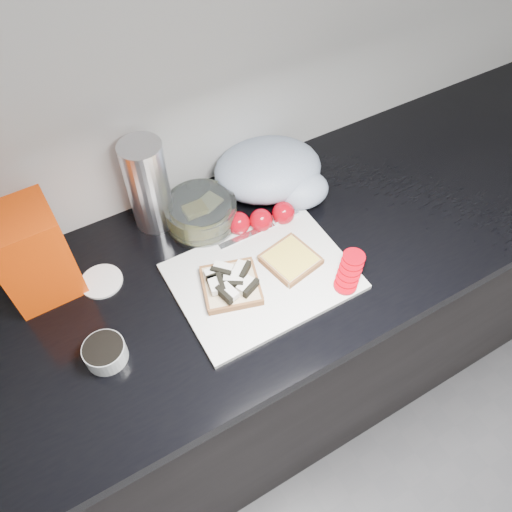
{
  "coord_description": "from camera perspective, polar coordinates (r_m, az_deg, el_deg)",
  "views": [
    {
      "loc": [
        -0.28,
        0.56,
        1.84
      ],
      "look_at": [
        0.07,
        1.17,
        0.95
      ],
      "focal_mm": 35.0,
      "sensor_mm": 36.0,
      "label": 1
    }
  ],
  "objects": [
    {
      "name": "seed_tub",
      "position": [
        1.08,
        -16.88,
        -10.45
      ],
      "size": [
        0.09,
        0.09,
        0.04
      ],
      "color": "#A9AEAF",
      "rests_on": "countertop"
    },
    {
      "name": "countertop",
      "position": [
        1.19,
        -3.55,
        -2.23
      ],
      "size": [
        3.5,
        0.64,
        0.04
      ],
      "primitive_type": "cube",
      "color": "black",
      "rests_on": "base_cabinet"
    },
    {
      "name": "whole_tomatoes",
      "position": [
        1.24,
        0.58,
        4.28
      ],
      "size": [
        0.17,
        0.08,
        0.06
      ],
      "rotation": [
        0.0,
        0.0,
        0.2
      ],
      "color": "#A90310",
      "rests_on": "countertop"
    },
    {
      "name": "bread_bag",
      "position": [
        1.16,
        -24.23,
        0.17
      ],
      "size": [
        0.15,
        0.14,
        0.23
      ],
      "primitive_type": "cube",
      "rotation": [
        0.0,
        0.0,
        0.03
      ],
      "color": "#F44104",
      "rests_on": "countertop"
    },
    {
      "name": "knife",
      "position": [
        1.24,
        1.6,
        3.59
      ],
      "size": [
        0.22,
        0.02,
        0.01
      ],
      "rotation": [
        0.0,
        0.0,
        0.0
      ],
      "color": "silver",
      "rests_on": "cutting_board"
    },
    {
      "name": "bread_right",
      "position": [
        1.17,
        3.96,
        -0.43
      ],
      "size": [
        0.14,
        0.14,
        0.02
      ],
      "rotation": [
        0.0,
        0.0,
        0.19
      ],
      "color": "#CBB38F",
      "rests_on": "cutting_board"
    },
    {
      "name": "bread_left",
      "position": [
        1.12,
        -2.94,
        -3.19
      ],
      "size": [
        0.16,
        0.16,
        0.04
      ],
      "rotation": [
        0.0,
        0.0,
        -0.29
      ],
      "color": "#CBB38F",
      "rests_on": "cutting_board"
    },
    {
      "name": "tomato_slices",
      "position": [
        1.16,
        10.65,
        -1.69
      ],
      "size": [
        0.12,
        0.11,
        0.03
      ],
      "rotation": [
        0.0,
        0.0,
        0.22
      ],
      "color": "#A90310",
      "rests_on": "cutting_board"
    },
    {
      "name": "tub_lid",
      "position": [
        1.2,
        -17.24,
        -2.79
      ],
      "size": [
        0.1,
        0.1,
        0.01
      ],
      "primitive_type": "cylinder",
      "rotation": [
        0.0,
        0.0,
        -0.0
      ],
      "color": "white",
      "rests_on": "countertop"
    },
    {
      "name": "base_cabinet",
      "position": [
        1.58,
        -2.74,
        -11.88
      ],
      "size": [
        3.5,
        0.6,
        0.86
      ],
      "primitive_type": "cube",
      "color": "black",
      "rests_on": "ground"
    },
    {
      "name": "cutting_board",
      "position": [
        1.15,
        0.74,
        -2.36
      ],
      "size": [
        0.4,
        0.3,
        0.01
      ],
      "primitive_type": "cube",
      "color": "silver",
      "rests_on": "countertop"
    },
    {
      "name": "glass_bowl",
      "position": [
        1.25,
        -6.28,
        4.78
      ],
      "size": [
        0.18,
        0.18,
        0.07
      ],
      "rotation": [
        0.0,
        0.0,
        -0.01
      ],
      "color": "silver",
      "rests_on": "countertop"
    },
    {
      "name": "steel_canister",
      "position": [
        1.22,
        -12.23,
        7.87
      ],
      "size": [
        0.1,
        0.1,
        0.24
      ],
      "primitive_type": "cylinder",
      "color": "silver",
      "rests_on": "countertop"
    },
    {
      "name": "grocery_bag",
      "position": [
        1.31,
        1.93,
        9.55
      ],
      "size": [
        0.33,
        0.31,
        0.12
      ],
      "rotation": [
        0.0,
        0.0,
        -0.23
      ],
      "color": "#A9B9D1",
      "rests_on": "countertop"
    }
  ]
}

